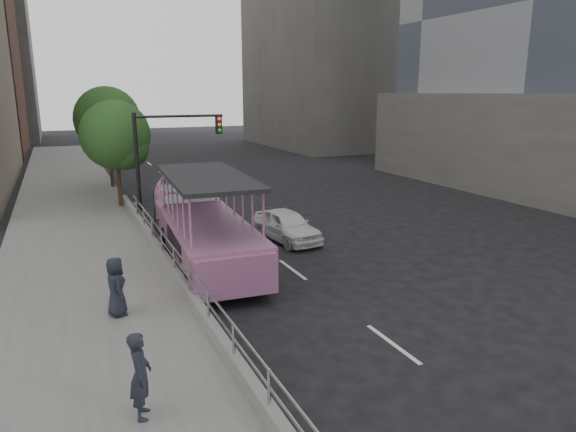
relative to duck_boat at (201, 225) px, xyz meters
name	(u,v)px	position (x,y,z in m)	size (l,w,h in m)	color
ground	(320,319)	(1.54, -6.66, -1.24)	(160.00, 160.00, 0.00)	black
sidewalk	(78,243)	(-4.21, 3.34, -1.09)	(5.50, 80.00, 0.30)	gray
kerb_wall	(190,295)	(-1.58, -4.66, -0.76)	(0.24, 30.00, 0.36)	#9A9A95
guardrail	(189,273)	(-1.58, -4.66, -0.10)	(0.07, 22.00, 0.71)	#B5B5BA
duck_boat	(201,225)	(0.00, 0.00, 0.00)	(3.06, 10.22, 3.35)	black
car	(287,225)	(3.85, 0.77, -0.59)	(1.55, 3.85, 1.31)	white
pedestrian_near	(140,375)	(-3.63, -9.55, -0.11)	(0.61, 0.40, 1.66)	#232733
pedestrian_far	(116,287)	(-3.55, -4.78, -0.14)	(0.78, 0.51, 1.60)	#232733
parking_sign	(155,212)	(-1.46, 1.23, 0.39)	(0.13, 0.58, 2.58)	black
traffic_signal	(163,150)	(-0.16, 5.84, 2.26)	(4.20, 0.32, 5.20)	black
street_tree_near	(118,138)	(-1.76, 9.27, 2.58)	(3.52, 3.52, 5.72)	#372919
street_tree_far	(109,122)	(-1.56, 15.27, 3.06)	(3.97, 3.97, 6.45)	#372919
midrise_stone_a	(354,2)	(27.54, 35.34, 14.76)	(20.00, 20.00, 32.00)	slate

